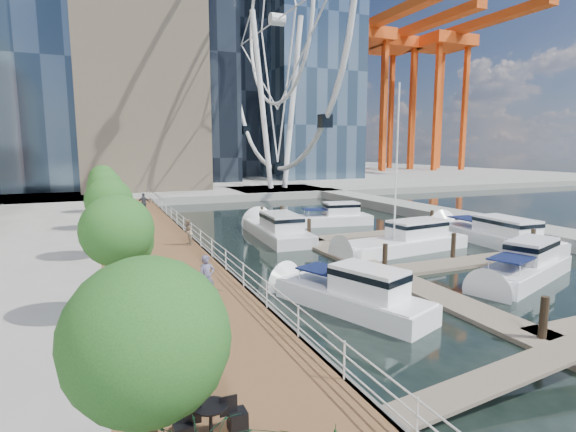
% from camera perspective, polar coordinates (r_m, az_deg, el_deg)
% --- Properties ---
extents(ground, '(520.00, 520.00, 0.00)m').
position_cam_1_polar(ground, '(19.01, 18.84, -14.18)').
color(ground, black).
rests_on(ground, ground).
extents(boardwalk, '(6.00, 60.00, 1.00)m').
position_cam_1_polar(boardwalk, '(28.83, -16.64, -5.22)').
color(boardwalk, brown).
rests_on(boardwalk, ground).
extents(seawall, '(0.25, 60.00, 1.00)m').
position_cam_1_polar(seawall, '(29.29, -10.78, -4.79)').
color(seawall, '#595954').
rests_on(seawall, ground).
extents(land_far, '(200.00, 114.00, 1.00)m').
position_cam_1_polar(land_far, '(115.69, -17.22, 4.92)').
color(land_far, gray).
rests_on(land_far, ground).
extents(breakwater, '(4.00, 60.00, 1.00)m').
position_cam_1_polar(breakwater, '(46.35, 20.83, -0.27)').
color(breakwater, gray).
rests_on(breakwater, ground).
extents(pier, '(14.00, 12.00, 1.00)m').
position_cam_1_polar(pier, '(70.20, -1.31, 3.14)').
color(pier, gray).
rests_on(pier, ground).
extents(railing, '(0.10, 60.00, 1.05)m').
position_cam_1_polar(railing, '(29.05, -11.03, -2.83)').
color(railing, white).
rests_on(railing, boardwalk).
extents(floating_docks, '(16.00, 34.00, 2.60)m').
position_cam_1_polar(floating_docks, '(31.07, 17.57, -4.28)').
color(floating_docks, '#6D6051').
rests_on(floating_docks, ground).
extents(ferris_wheel, '(5.80, 45.60, 47.80)m').
position_cam_1_polar(ferris_wheel, '(72.34, -1.39, 23.61)').
color(ferris_wheel, white).
rests_on(ferris_wheel, ground).
extents(port_cranes, '(40.00, 52.00, 38.00)m').
position_cam_1_polar(port_cranes, '(135.23, 13.47, 13.83)').
color(port_cranes, '#D84C14').
rests_on(port_cranes, ground).
extents(street_trees, '(2.60, 42.60, 4.60)m').
position_cam_1_polar(street_trees, '(27.04, -21.79, 1.79)').
color(street_trees, '#3F2B1C').
rests_on(street_trees, ground).
extents(cafe_tables, '(2.50, 13.70, 0.74)m').
position_cam_1_polar(cafe_tables, '(12.45, -13.96, -19.67)').
color(cafe_tables, black).
rests_on(cafe_tables, ground).
extents(yacht_foreground, '(9.33, 5.34, 2.15)m').
position_cam_1_polar(yacht_foreground, '(28.25, 27.66, -7.19)').
color(yacht_foreground, white).
rests_on(yacht_foreground, ground).
extents(pedestrian_near, '(0.74, 0.55, 1.86)m').
position_cam_1_polar(pedestrian_near, '(19.03, -10.28, -7.65)').
color(pedestrian_near, '#555470').
rests_on(pedestrian_near, boardwalk).
extents(pedestrian_mid, '(0.77, 0.92, 1.71)m').
position_cam_1_polar(pedestrian_mid, '(29.60, -12.65, -2.02)').
color(pedestrian_mid, gray).
rests_on(pedestrian_mid, boardwalk).
extents(pedestrian_far, '(1.23, 0.83, 1.95)m').
position_cam_1_polar(pedestrian_far, '(45.34, -17.83, 1.57)').
color(pedestrian_far, '#31343D').
rests_on(pedestrian_far, boardwalk).
extents(moored_yachts, '(21.85, 35.91, 11.50)m').
position_cam_1_polar(moored_yachts, '(32.12, 15.14, -4.66)').
color(moored_yachts, white).
rests_on(moored_yachts, ground).
extents(cafe_seating, '(4.65, 11.58, 2.72)m').
position_cam_1_polar(cafe_seating, '(9.31, -9.67, -23.50)').
color(cafe_seating, '#0E3612').
rests_on(cafe_seating, ground).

